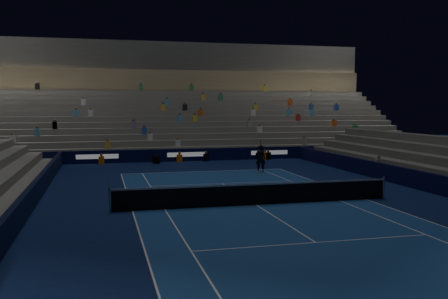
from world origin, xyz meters
TOP-DOWN VIEW (x-y plane):
  - ground at (0.00, 0.00)m, footprint 90.00×90.00m
  - court_surface at (0.00, 0.00)m, footprint 10.97×23.77m
  - sponsor_barrier_far at (0.00, 18.50)m, footprint 44.00×0.25m
  - sponsor_barrier_east at (9.70, 0.00)m, footprint 0.25×37.00m
  - sponsor_barrier_west at (-9.70, 0.00)m, footprint 0.25×37.00m
  - grandstand_main at (0.00, 27.90)m, footprint 44.00×15.20m
  - tennis_net at (0.00, 0.00)m, footprint 12.90×0.10m
  - tennis_player at (3.64, 10.52)m, footprint 0.75×0.58m
  - broadcast_camera at (-2.58, 17.43)m, footprint 0.53×0.97m

SIDE VIEW (x-z plane):
  - ground at x=0.00m, z-range 0.00..0.00m
  - court_surface at x=0.00m, z-range 0.00..0.01m
  - broadcast_camera at x=-2.58m, z-range 0.01..0.66m
  - sponsor_barrier_far at x=0.00m, z-range 0.00..1.00m
  - sponsor_barrier_east at x=9.70m, z-range 0.00..1.00m
  - sponsor_barrier_west at x=-9.70m, z-range 0.00..1.00m
  - tennis_net at x=0.00m, z-range -0.05..1.05m
  - tennis_player at x=3.64m, z-range 0.00..1.85m
  - grandstand_main at x=0.00m, z-range -2.22..8.98m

